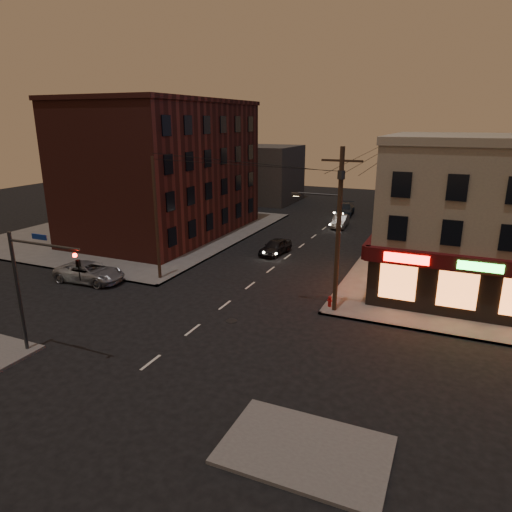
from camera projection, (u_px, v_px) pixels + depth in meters
The scene contains 16 objects.
ground at pixel (193, 330), 26.18m from camera, with size 120.00×120.00×0.00m, color black.
sidewalk_nw at pixel (142, 230), 49.76m from camera, with size 24.00×28.00×0.15m, color #514F4C.
pizza_building at pixel (501, 218), 30.31m from camera, with size 15.85×12.85×10.50m.
brick_apartment at pixel (165, 170), 46.53m from camera, with size 12.00×20.00×13.00m, color #4E1F19.
bg_building_ne_a at pixel (465, 192), 53.14m from camera, with size 10.00×12.00×7.00m, color #3F3D3A.
bg_building_nw at pixel (265, 174), 66.90m from camera, with size 9.00×10.00×8.00m, color #3F3D3A.
bg_building_ne_b at pixel (450, 181), 66.34m from camera, with size 8.00×8.00×6.00m, color #3F3D3A.
utility_pole_main at pixel (337, 222), 27.05m from camera, with size 4.20×0.44×10.00m.
utility_pole_far at pixel (396, 185), 50.32m from camera, with size 0.26×0.26×9.00m, color #382619.
utility_pole_west at pixel (156, 219), 33.17m from camera, with size 0.24×0.24×9.00m, color #382619.
traffic_signal at pixel (31, 279), 22.22m from camera, with size 4.49×0.32×6.47m.
suv_cross at pixel (90, 272), 33.82m from camera, with size 2.44×5.29×1.47m, color gray.
sedan_near at pixel (275, 247), 40.79m from camera, with size 1.63×4.05×1.38m, color black.
sedan_mid at pixel (340, 221), 51.19m from camera, with size 1.45×4.15×1.37m, color #625F5C.
sedan_far at pixel (345, 209), 57.66m from camera, with size 2.05×5.04×1.46m, color black.
fire_hydrant at pixel (330, 301), 28.99m from camera, with size 0.32×0.32×0.72m.
Camera 1 is at (12.92, -20.40, 11.57)m, focal length 32.00 mm.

